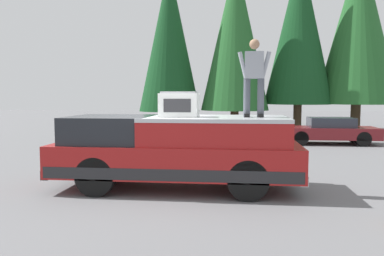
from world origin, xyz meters
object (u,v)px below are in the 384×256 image
(person_on_truck_bed, at_px, (254,76))
(compressor_unit, at_px, (179,104))
(pickup_truck, at_px, (177,151))
(parked_car_maroon, at_px, (329,131))

(person_on_truck_bed, bearing_deg, compressor_unit, 93.49)
(compressor_unit, height_order, person_on_truck_bed, person_on_truck_bed)
(pickup_truck, xyz_separation_m, parked_car_maroon, (8.87, -5.37, -0.29))
(compressor_unit, relative_size, person_on_truck_bed, 0.50)
(compressor_unit, relative_size, parked_car_maroon, 0.20)
(compressor_unit, bearing_deg, person_on_truck_bed, -86.51)
(pickup_truck, relative_size, person_on_truck_bed, 3.28)
(compressor_unit, xyz_separation_m, person_on_truck_bed, (0.10, -1.63, 0.62))
(parked_car_maroon, bearing_deg, person_on_truck_bed, 157.70)
(parked_car_maroon, bearing_deg, compressor_unit, 149.61)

